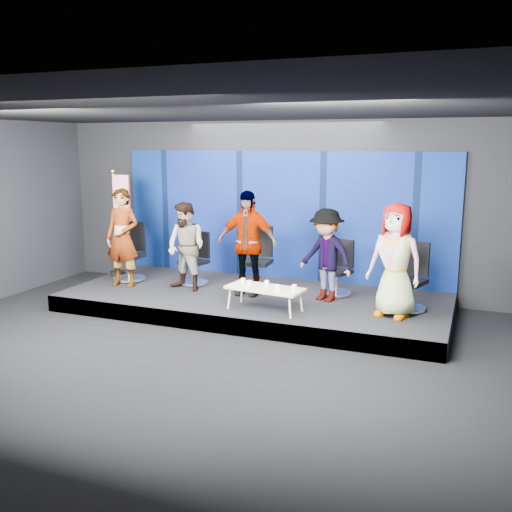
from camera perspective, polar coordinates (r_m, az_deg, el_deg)
The scene contains 21 objects.
ground at distance 8.54m, azimuth -6.45°, elevation -9.81°, with size 10.00×10.00×0.00m, color black.
room_walls at distance 8.00m, azimuth -6.84°, elevation 6.66°, with size 10.02×8.02×3.51m.
riser at distance 10.65m, azimuth -0.16°, elevation -4.59°, with size 7.00×3.00×0.30m, color black.
backdrop at distance 11.69m, azimuth 2.47°, elevation 4.09°, with size 7.00×0.08×2.60m, color #071D53.
chair_a at distance 11.89m, azimuth -12.46°, elevation -0.51°, with size 0.68×0.68×1.18m.
panelist_a at distance 11.30m, azimuth -13.21°, elevation 1.77°, with size 0.70×0.46×1.91m, color black.
chair_b at distance 11.36m, azimuth -6.07°, elevation -1.10°, with size 0.70×0.70×1.03m.
panelist_b at distance 10.80m, azimuth -6.99°, elevation 0.93°, with size 0.81×0.63×1.67m, color black.
chair_c at distance 10.98m, azimuth 0.11°, elevation -1.20°, with size 0.70×0.70×1.19m.
panelist_c at distance 10.40m, azimuth -0.90°, elevation 1.30°, with size 1.13×0.47×1.92m, color black.
chair_d at distance 10.62m, azimuth 8.19°, elevation -2.06°, with size 0.74×0.74×1.01m.
panelist_d at distance 10.07m, azimuth 7.03°, elevation 0.09°, with size 1.06×0.61×1.64m, color black.
chair_e at distance 9.89m, azimuth 15.08°, elevation -3.09°, with size 0.80×0.80×1.14m.
panelist_e at distance 9.33m, azimuth 13.77°, elevation -0.43°, with size 0.90×0.59×1.84m, color black.
coffee_table at distance 9.51m, azimuth 0.88°, elevation -3.33°, with size 1.34×0.70×0.40m.
mug_a at distance 9.74m, azimuth -1.31°, elevation -2.51°, with size 0.08×0.08×0.09m, color white.
mug_b at distance 9.53m, azimuth -0.67°, elevation -2.77°, with size 0.09×0.09×0.10m, color white.
mug_c at distance 9.61m, azimuth 1.08°, elevation -2.71°, with size 0.07×0.07×0.09m, color white.
mug_d at distance 9.28m, azimuth 2.18°, elevation -3.19°, with size 0.08×0.08×0.10m, color white.
mug_e at distance 9.31m, azimuth 3.84°, elevation -3.16°, with size 0.08×0.08×0.09m, color white.
flag_stand at distance 12.14m, azimuth -13.49°, elevation 3.50°, with size 0.51×0.30×2.24m.
Camera 1 is at (3.78, -7.02, 3.06)m, focal length 40.00 mm.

